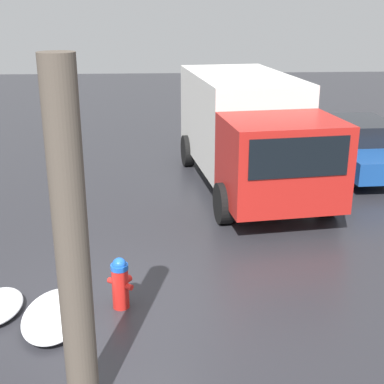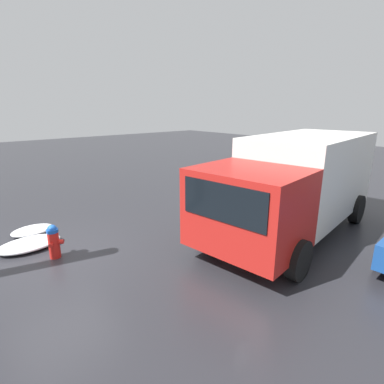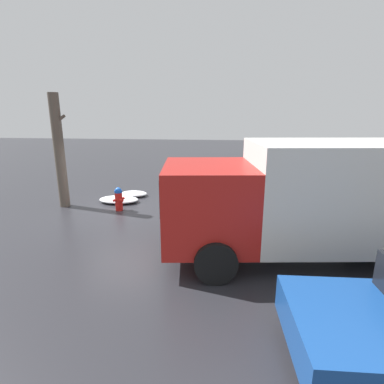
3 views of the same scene
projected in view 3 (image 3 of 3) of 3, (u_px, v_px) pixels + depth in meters
ground_plane at (119, 210)px, 10.85m from camera, size 60.00×60.00×0.00m
fire_hydrant at (119, 199)px, 10.73m from camera, size 0.39×0.43×0.85m
tree_trunk at (59, 152)px, 10.84m from camera, size 0.56×0.37×4.11m
delivery_truck at (315, 196)px, 7.03m from camera, size 7.00×3.33×2.78m
snow_pile_by_hydrant at (134, 194)px, 12.67m from camera, size 1.13×0.78×0.21m
snow_pile_curbside at (119, 200)px, 11.78m from camera, size 1.55×0.95×0.23m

